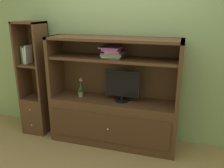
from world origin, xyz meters
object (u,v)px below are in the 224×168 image
object	(u,v)px
potted_plant	(81,92)
magazine_stack	(113,52)
upright_book_row	(27,55)
media_console	(113,111)
bookshelf_tall	(37,96)
tv_monitor	(122,85)

from	to	relation	value
potted_plant	magazine_stack	bearing A→B (deg)	1.48
magazine_stack	upright_book_row	xyz separation A→B (m)	(-1.35, 0.00, -0.11)
media_console	upright_book_row	bearing A→B (deg)	-179.77
potted_plant	upright_book_row	size ratio (longest dim) A/B	1.05
media_console	potted_plant	world-z (taller)	media_console
magazine_stack	upright_book_row	world-z (taller)	magazine_stack
bookshelf_tall	upright_book_row	world-z (taller)	bookshelf_tall
media_console	tv_monitor	world-z (taller)	media_console
upright_book_row	media_console	bearing A→B (deg)	0.23
magazine_stack	bookshelf_tall	size ratio (longest dim) A/B	0.20
magazine_stack	bookshelf_tall	world-z (taller)	bookshelf_tall
magazine_stack	upright_book_row	bearing A→B (deg)	179.84
magazine_stack	tv_monitor	bearing A→B (deg)	-2.21
media_console	potted_plant	bearing A→B (deg)	-177.46
media_console	bookshelf_tall	size ratio (longest dim) A/B	1.05
media_console	potted_plant	size ratio (longest dim) A/B	6.31
tv_monitor	upright_book_row	size ratio (longest dim) A/B	1.78
media_console	tv_monitor	size ratio (longest dim) A/B	3.72
bookshelf_tall	upright_book_row	distance (m)	0.66
potted_plant	bookshelf_tall	size ratio (longest dim) A/B	0.17
tv_monitor	magazine_stack	distance (m)	0.47
potted_plant	media_console	bearing A→B (deg)	2.54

